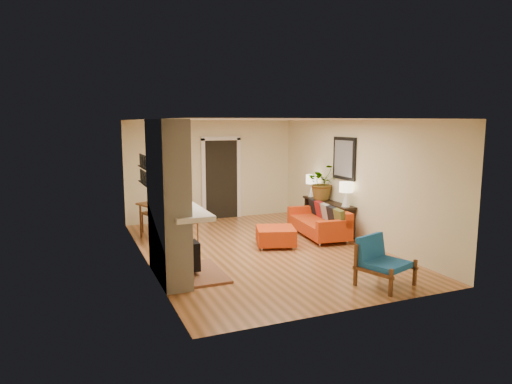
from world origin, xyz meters
The scene contains 10 objects.
room_shell centered at (0.60, 2.63, 1.24)m, with size 6.50×6.50×6.50m.
fireplace centered at (-2.00, -1.00, 1.24)m, with size 1.09×1.68×2.60m.
sofa centered at (1.72, 0.51, 0.32)m, with size 1.01×1.95×0.74m.
ottoman centered at (0.40, 0.11, 0.23)m, with size 0.97×0.97×0.39m.
blue_chair centered at (0.99, -2.55, 0.42)m, with size 0.93×0.92×0.77m.
dining_table centered at (-1.57, 1.63, 0.63)m, with size 1.18×1.81×0.96m.
console_table centered at (2.07, 0.79, 0.58)m, with size 0.34×1.85×0.72m.
lamp_near centered at (2.07, 0.07, 1.06)m, with size 0.30×0.30×0.54m.
lamp_far centered at (2.07, 1.57, 1.06)m, with size 0.30×0.30×0.54m.
houseplant centered at (2.06, 1.05, 1.15)m, with size 0.76×0.66×0.85m, color #1E5919.
Camera 1 is at (-3.50, -8.23, 2.55)m, focal length 32.00 mm.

